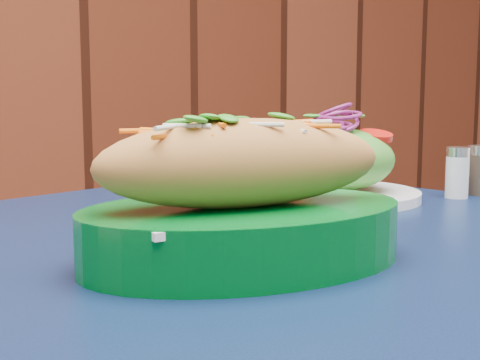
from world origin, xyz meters
TOP-DOWN VIEW (x-y plane):
  - cafe_table at (-0.43, 1.42)m, footprint 0.95×0.95m
  - banh_mi_basket at (-0.49, 1.37)m, footprint 0.30×0.22m
  - salad_plate at (-0.22, 1.57)m, footprint 0.21×0.21m
  - salt_shaker at (-0.08, 1.49)m, footprint 0.03×0.03m
  - pepper_shaker at (-0.03, 1.49)m, footprint 0.03×0.03m

SIDE VIEW (x-z plane):
  - cafe_table at x=-0.43m, z-range 0.29..1.04m
  - salt_shaker at x=-0.08m, z-range 0.75..0.82m
  - pepper_shaker at x=-0.03m, z-range 0.75..0.82m
  - salad_plate at x=-0.22m, z-range 0.73..0.85m
  - banh_mi_basket at x=-0.49m, z-range 0.74..0.86m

